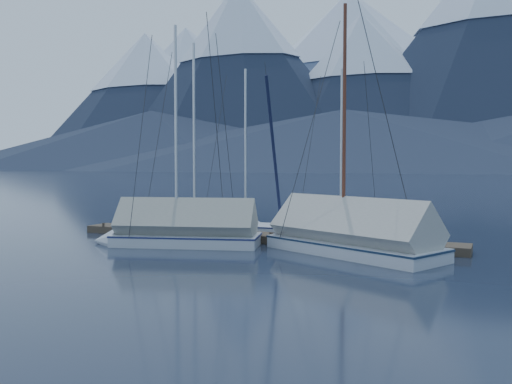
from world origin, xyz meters
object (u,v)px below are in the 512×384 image
sailboat_covered_near (340,239)px  sailboat_open_mid (255,230)px  sailboat_open_left (205,227)px  person (320,218)px  sailboat_covered_far (174,234)px  sailboat_open_right (350,234)px

sailboat_covered_near → sailboat_open_mid: bearing=143.5°
sailboat_open_left → person: bearing=-16.8°
sailboat_covered_near → sailboat_covered_far: 7.04m
sailboat_covered_far → sailboat_open_mid: bearing=73.9°
sailboat_open_left → sailboat_open_mid: bearing=2.4°
sailboat_open_left → sailboat_open_right: sailboat_open_left is taller
sailboat_covered_near → person: (-1.40, 1.87, 0.61)m
sailboat_open_mid → sailboat_covered_far: sailboat_covered_far is taller
sailboat_open_right → person: 2.92m
sailboat_covered_far → person: size_ratio=6.37×
sailboat_open_left → sailboat_open_mid: sailboat_open_left is taller
sailboat_open_mid → sailboat_covered_far: bearing=-106.1°
sailboat_open_left → sailboat_covered_far: sailboat_open_left is taller
sailboat_open_left → sailboat_open_right: size_ratio=1.22×
sailboat_covered_far → sailboat_covered_near: bearing=8.5°
sailboat_open_mid → sailboat_open_right: bearing=5.9°
sailboat_open_right → sailboat_covered_far: (-6.21, -5.59, 0.34)m
sailboat_open_right → person: bearing=-103.7°
sailboat_open_mid → sailboat_covered_near: sailboat_covered_near is taller
person → sailboat_covered_far: bearing=122.8°
sailboat_open_right → sailboat_open_left: bearing=-175.4°
sailboat_covered_near → sailboat_open_left: bearing=154.5°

